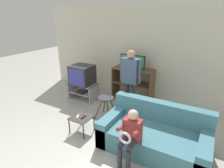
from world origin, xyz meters
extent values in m
cube|color=silver|center=(0.00, 3.39, 1.30)|extent=(6.40, 0.06, 2.60)
cube|color=#A8A8AD|center=(-1.37, 2.43, 0.01)|extent=(0.81, 0.50, 0.02)
cube|color=#A8A8AD|center=(-1.37, 2.43, 0.22)|extent=(0.78, 0.50, 0.02)
cube|color=#A8A8AD|center=(-1.37, 2.43, 0.48)|extent=(0.81, 0.50, 0.02)
cube|color=#A8A8AD|center=(-1.76, 2.43, 0.24)|extent=(0.03, 0.50, 0.49)
cube|color=#A8A8AD|center=(-0.98, 2.43, 0.24)|extent=(0.03, 0.50, 0.49)
cube|color=black|center=(-1.37, 2.36, 0.25)|extent=(0.24, 0.28, 0.05)
cube|color=#2D2D33|center=(-1.37, 2.41, 0.76)|extent=(0.61, 0.55, 0.54)
cube|color=#333899|center=(-1.37, 2.13, 0.76)|extent=(0.53, 0.01, 0.46)
cube|color=brown|center=(-0.64, 3.08, 0.48)|extent=(0.03, 0.48, 0.95)
cube|color=brown|center=(0.48, 3.08, 0.48)|extent=(0.03, 0.48, 0.95)
cube|color=brown|center=(-0.08, 3.08, 0.02)|extent=(1.09, 0.48, 0.03)
cube|color=brown|center=(-0.08, 3.08, 0.52)|extent=(1.09, 0.48, 0.03)
cube|color=brown|center=(-0.08, 3.08, 0.94)|extent=(1.09, 0.48, 0.03)
cube|color=black|center=(-0.28, 3.01, 0.65)|extent=(0.18, 0.04, 0.22)
cube|color=black|center=(-0.12, 3.07, 0.97)|extent=(0.26, 0.20, 0.04)
cube|color=black|center=(-0.12, 3.07, 1.17)|extent=(0.73, 0.04, 0.35)
cube|color=#3FA559|center=(-0.12, 3.04, 1.17)|extent=(0.68, 0.01, 0.30)
cylinder|color=black|center=(-0.34, 1.69, 0.27)|extent=(0.18, 0.17, 0.54)
cylinder|color=black|center=(-0.09, 1.69, 0.27)|extent=(0.18, 0.17, 0.54)
cylinder|color=black|center=(-0.34, 1.94, 0.27)|extent=(0.18, 0.17, 0.54)
cylinder|color=black|center=(-0.09, 1.94, 0.27)|extent=(0.18, 0.17, 0.54)
cylinder|color=#333338|center=(-0.22, 1.81, 0.54)|extent=(0.38, 0.38, 0.02)
cube|color=#38332D|center=(-0.37, 1.06, 0.36)|extent=(0.42, 0.42, 0.02)
cylinder|color=black|center=(-0.55, 0.87, 0.18)|extent=(0.02, 0.02, 0.35)
cylinder|color=black|center=(-0.18, 0.87, 0.18)|extent=(0.02, 0.02, 0.35)
cylinder|color=black|center=(-0.55, 1.25, 0.18)|extent=(0.02, 0.02, 0.35)
cylinder|color=black|center=(-0.18, 1.25, 0.18)|extent=(0.02, 0.02, 0.35)
cube|color=black|center=(-0.31, 1.06, 0.38)|extent=(0.04, 0.15, 0.02)
cube|color=silver|center=(-0.43, 1.02, 0.38)|extent=(0.10, 0.14, 0.02)
cube|color=teal|center=(1.13, 1.28, 0.21)|extent=(1.92, 1.00, 0.41)
cube|color=teal|center=(1.13, 1.68, 0.61)|extent=(1.92, 0.20, 0.40)
cube|color=teal|center=(0.28, 1.28, 0.27)|extent=(0.22, 1.00, 0.53)
cube|color=teal|center=(1.98, 1.28, 0.27)|extent=(0.22, 1.00, 0.53)
cylinder|color=#2D2D33|center=(0.08, 2.33, 0.41)|extent=(0.11, 0.11, 0.81)
cylinder|color=#2D2D33|center=(0.24, 2.33, 0.41)|extent=(0.11, 0.11, 0.81)
cube|color=#475B7A|center=(0.16, 2.33, 1.12)|extent=(0.38, 0.20, 0.61)
cylinder|color=#475B7A|center=(-0.07, 2.33, 1.13)|extent=(0.08, 0.08, 0.58)
cylinder|color=#475B7A|center=(0.39, 2.33, 1.13)|extent=(0.08, 0.08, 0.58)
sphere|color=tan|center=(0.16, 2.33, 1.52)|extent=(0.20, 0.20, 0.20)
cylinder|color=#2D2D38|center=(0.81, 0.54, 0.21)|extent=(0.08, 0.08, 0.41)
cylinder|color=#2D2D38|center=(0.96, 0.54, 0.21)|extent=(0.08, 0.08, 0.41)
cylinder|color=#2D2D38|center=(0.81, 0.69, 0.46)|extent=(0.09, 0.30, 0.09)
cylinder|color=#2D2D38|center=(0.96, 0.69, 0.46)|extent=(0.09, 0.30, 0.09)
cube|color=#993333|center=(0.89, 0.84, 0.61)|extent=(0.30, 0.17, 0.39)
cylinder|color=#993333|center=(0.75, 0.72, 0.68)|extent=(0.06, 0.31, 0.14)
cylinder|color=#993333|center=(1.02, 0.72, 0.68)|extent=(0.06, 0.31, 0.14)
sphere|color=beige|center=(0.89, 0.84, 0.89)|extent=(0.17, 0.17, 0.17)
torus|color=silver|center=(0.89, 0.56, 0.63)|extent=(0.21, 0.04, 0.21)
camera|label=1|loc=(1.88, -1.60, 2.41)|focal=30.00mm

